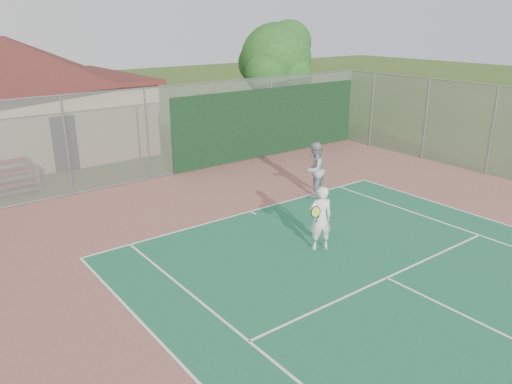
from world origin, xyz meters
TOP-DOWN VIEW (x-y plane):
  - back_fence at (2.11, 16.98)m, footprint 20.08×0.11m
  - side_fence_right at (10.00, 12.50)m, footprint 0.08×9.00m
  - tree at (7.57, 19.72)m, footprint 4.21×3.99m
  - player_white_front at (-0.17, 8.55)m, footprint 1.02×0.69m
  - player_grey_back at (2.66, 11.74)m, footprint 1.10×0.96m

SIDE VIEW (x-z plane):
  - player_white_front at x=-0.17m, z-range 0.01..1.77m
  - player_grey_back at x=2.66m, z-range 0.00..1.91m
  - back_fence at x=2.11m, z-range -0.09..3.43m
  - side_fence_right at x=10.00m, z-range 0.00..3.50m
  - tree at x=7.57m, z-range 0.92..6.80m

